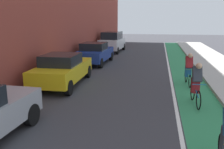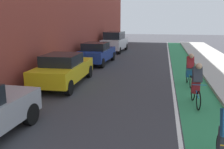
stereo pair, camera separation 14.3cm
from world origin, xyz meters
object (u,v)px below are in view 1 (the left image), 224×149
parked_sedan_blue (95,53)px  parked_suv_white (112,41)px  cyclist_mid (196,82)px  parked_sedan_yellow_cab (63,69)px  cyclist_trailing (189,69)px

parked_sedan_blue → parked_suv_white: bearing=90.0°
parked_suv_white → cyclist_mid: size_ratio=2.61×
parked_sedan_yellow_cab → cyclist_mid: 6.19m
cyclist_mid → parked_sedan_blue: bearing=127.7°
parked_sedan_yellow_cab → parked_sedan_blue: same height
parked_sedan_blue → cyclist_trailing: 7.71m
cyclist_mid → cyclist_trailing: (0.04, 2.85, -0.05)m
parked_suv_white → cyclist_trailing: (5.99, -11.64, -0.21)m
parked_suv_white → parked_sedan_yellow_cab: bearing=-90.0°
parked_sedan_yellow_cab → cyclist_mid: (5.95, -1.70, 0.07)m
parked_suv_white → cyclist_mid: parked_suv_white is taller
cyclist_mid → parked_sedan_yellow_cab: bearing=164.1°
cyclist_trailing → parked_suv_white: bearing=117.3°
parked_sedan_yellow_cab → cyclist_trailing: (5.99, 1.15, 0.02)m
cyclist_trailing → parked_sedan_blue: bearing=141.0°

